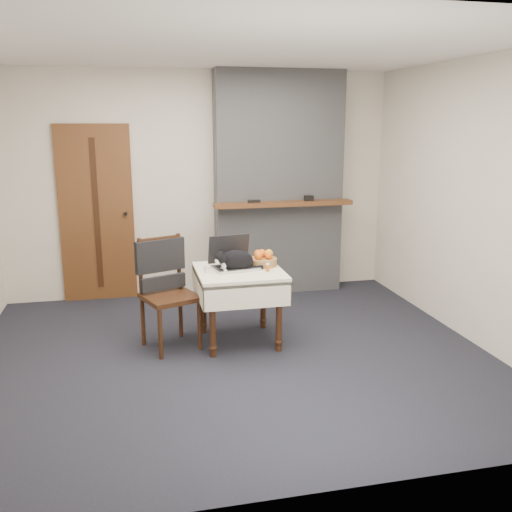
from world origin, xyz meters
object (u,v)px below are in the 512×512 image
Objects in this scene: cream_jar at (207,269)px; chair at (164,277)px; door at (97,214)px; pill_bottle at (268,267)px; side_table at (239,282)px; laptop at (233,260)px; fruit_basket at (263,259)px; cat at (237,260)px.

chair is at bearing 161.05° from cream_jar.
door reaches higher than pill_bottle.
door is 2.56× the size of side_table.
chair reaches higher than side_table.
laptop is 0.30m from fruit_basket.
laptop is at bearing -20.95° from chair.
door reaches higher than cat.
cat is (0.02, -0.11, 0.02)m from laptop.
door reaches higher than fruit_basket.
side_table is at bearing -75.95° from laptop.
side_table is 0.21m from cat.
pill_bottle is (0.54, -0.08, 0.01)m from cream_jar.
side_table is 10.22× the size of pill_bottle.
cat is at bearing -157.33° from fruit_basket.
chair is at bearing -67.80° from door.
chair is (-0.92, 0.21, -0.09)m from pill_bottle.
pill_bottle is 0.95m from chair.
laptop is 0.45× the size of chair.
laptop is at bearing -179.18° from fruit_basket.
door is 2.03m from laptop.
cream_jar is (-0.26, -0.13, -0.04)m from laptop.
laptop is at bearing 25.93° from cream_jar.
pill_bottle is at bearing -46.69° from laptop.
pill_bottle is 0.30× the size of fruit_basket.
door is 1.99m from cream_jar.
laptop is 0.65m from chair.
pill_bottle is at bearing -92.81° from fruit_basket.
cat is 0.30m from fruit_basket.
door reaches higher than cream_jar.
fruit_basket reaches higher than side_table.
laptop reaches higher than pill_bottle.
chair is (-0.63, 0.00, -0.13)m from laptop.
laptop is 0.11m from cat.
fruit_basket is (0.28, 0.12, -0.03)m from cat.
laptop is at bearing 114.44° from side_table.
chair is at bearing 152.66° from cat.
cat is 0.29m from pill_bottle.
side_table is at bearing -158.04° from fruit_basket.
side_table is at bearing 5.51° from cream_jar.
side_table is at bearing -51.69° from door.
cat is (1.29, -1.68, -0.21)m from door.
chair is (-0.68, 0.10, 0.06)m from side_table.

